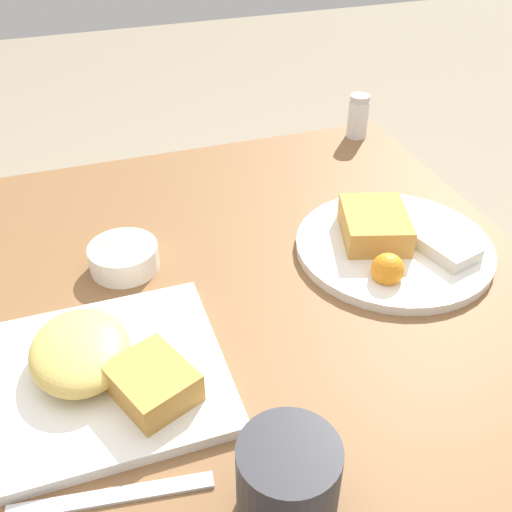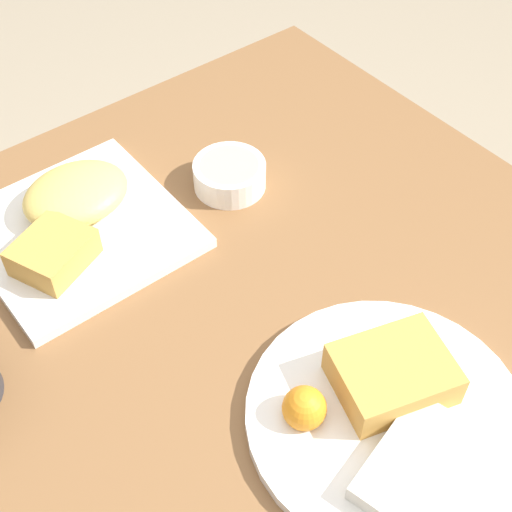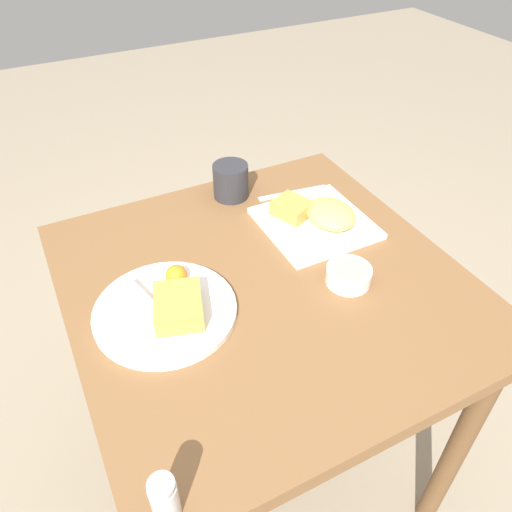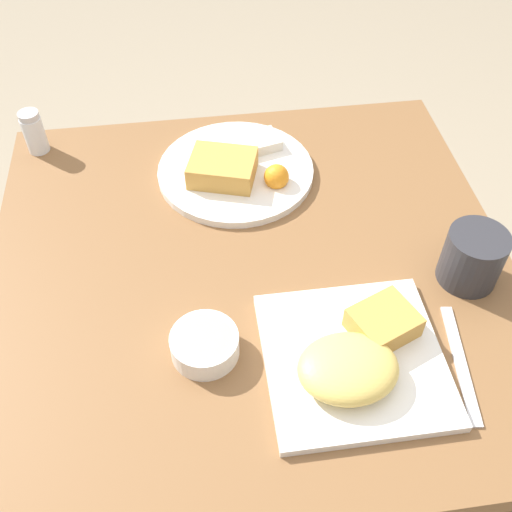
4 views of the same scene
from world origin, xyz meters
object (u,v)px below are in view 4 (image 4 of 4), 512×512
Objects in this scene: sauce_ramekin at (205,344)px; butter_knife at (460,363)px; plate_square_near at (355,357)px; salt_shaker at (35,134)px; coffee_mug at (473,258)px; plate_oval_far at (237,168)px.

sauce_ramekin is 0.50× the size of butter_knife.
salt_shaker reaches higher than plate_square_near.
salt_shaker is 0.83m from butter_knife.
plate_square_near is at bearing -14.06° from sauce_ramekin.
salt_shaker is at bearing 149.02° from coffee_mug.
butter_knife is at bearing -10.91° from sauce_ramekin.
plate_square_near reaches higher than butter_knife.
plate_oval_far is 0.50m from butter_knife.
plate_square_near is 0.15m from butter_knife.
butter_knife is at bearing -6.50° from plate_square_near.
plate_square_near is 0.20m from sauce_ramekin.
salt_shaker is 0.79m from coffee_mug.
salt_shaker reaches higher than sauce_ramekin.
plate_oval_far is 0.38m from salt_shaker.
salt_shaker is 0.44× the size of butter_knife.
coffee_mug reaches higher than sauce_ramekin.
coffee_mug is at bearing -41.73° from plate_oval_far.
plate_square_near is 0.72m from salt_shaker.
salt_shaker is at bearing 131.19° from plate_square_near.
butter_knife is (0.14, -0.02, -0.02)m from plate_square_near.
salt_shaker is (-0.27, 0.49, 0.02)m from sauce_ramekin.
coffee_mug reaches higher than plate_square_near.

